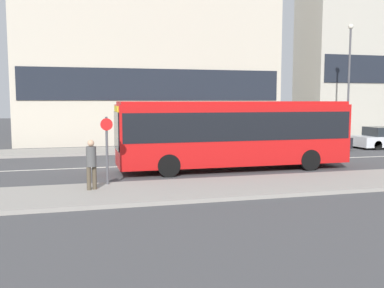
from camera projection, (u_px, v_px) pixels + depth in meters
ground_plane at (134, 166)px, 20.69m from camera, size 120.00×120.00×0.00m
sidewalk_near at (156, 191)px, 14.67m from camera, size 44.00×3.50×0.13m
sidewalk_far at (122, 150)px, 26.70m from camera, size 44.00×3.50×0.13m
lane_centerline at (134, 166)px, 20.69m from camera, size 41.80×0.16×0.01m
apartment_block_left_tower at (151, 38)px, 31.76m from camera, size 19.27×4.28×15.54m
apartment_block_right_tower at (383, 17)px, 36.82m from camera, size 14.58×4.64×20.58m
city_bus at (234, 131)px, 19.49m from camera, size 10.59×2.46×3.13m
parked_car_0 at (312, 140)px, 27.04m from camera, size 4.52×1.84×1.44m
pedestrian_near_stop at (91, 161)px, 14.56m from camera, size 0.34×0.34×1.72m
bus_stop_sign at (107, 145)px, 15.43m from camera, size 0.44×0.12×2.46m
street_lamp at (349, 73)px, 29.62m from camera, size 0.36×0.36×8.25m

